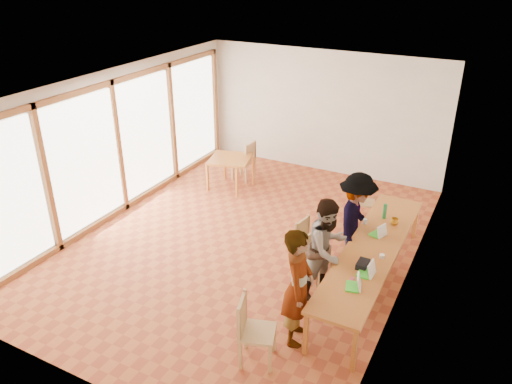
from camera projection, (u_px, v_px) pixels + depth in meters
ground at (245, 241)px, 9.60m from camera, size 8.00×8.00×0.00m
wall_back at (323, 112)px, 12.14m from camera, size 6.00×0.10×3.00m
wall_front at (78, 291)px, 5.76m from camera, size 6.00×0.10×3.00m
wall_right at (415, 205)px, 7.70m from camera, size 0.10×8.00×3.00m
window_wall at (118, 143)px, 10.18m from camera, size 0.10×8.00×3.00m
ceiling at (244, 86)px, 8.29m from camera, size 6.00×8.00×0.04m
communal_table at (372, 250)px, 8.02m from camera, size 0.80×4.00×0.75m
side_table at (230, 161)px, 11.51m from camera, size 0.90×0.90×0.75m
chair_near at (250, 323)px, 6.57m from camera, size 0.58×0.58×0.53m
chair_mid at (314, 251)px, 8.32m from camera, size 0.48×0.48×0.45m
chair_far at (306, 239)px, 8.60m from camera, size 0.49×0.49×0.49m
chair_empty at (362, 198)px, 10.20m from camera, size 0.46×0.46×0.43m
chair_spare at (247, 157)px, 11.94m from camera, size 0.47×0.47×0.51m
person_near at (298, 287)px, 6.82m from camera, size 0.57×0.73×1.78m
person_mid at (327, 249)px, 7.79m from camera, size 0.88×0.99×1.69m
person_far at (356, 221)px, 8.53m from camera, size 0.78×1.20×1.75m
laptop_near at (356, 284)px, 7.01m from camera, size 0.27×0.29×0.21m
laptop_mid at (368, 271)px, 7.30m from camera, size 0.24×0.28×0.23m
laptop_far at (380, 233)px, 8.31m from camera, size 0.28×0.30×0.21m
yellow_mug at (395, 221)px, 8.67m from camera, size 0.15×0.15×0.11m
green_bottle at (385, 211)px, 8.81m from camera, size 0.07×0.07×0.28m
clear_glass at (365, 221)px, 8.68m from camera, size 0.07×0.07×0.09m
condiment_cup at (382, 256)px, 7.71m from camera, size 0.08×0.08×0.06m
pink_phone at (352, 279)px, 7.21m from camera, size 0.05×0.10×0.01m
black_pouch at (363, 264)px, 7.49m from camera, size 0.16×0.26×0.09m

